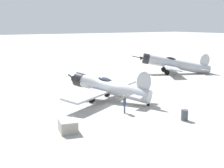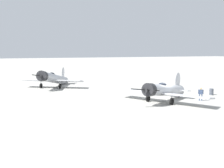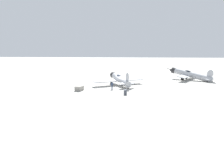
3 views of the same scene
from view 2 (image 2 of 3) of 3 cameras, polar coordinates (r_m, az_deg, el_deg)
The scene contains 5 objects.
ground_plane at distance 34.16m, azimuth 11.17°, elevation -3.60°, with size 400.00×400.00×0.00m, color #A8A59E.
airplane_foreground at distance 33.49m, azimuth 10.84°, elevation -1.32°, with size 11.51×10.02×3.43m.
airplane_mid_apron at distance 47.08m, azimuth -12.27°, elevation 1.12°, with size 10.73×9.92×3.51m.
ground_crew_mechanic at distance 35.49m, azimuth 18.22°, elevation -1.80°, with size 0.45×0.52×1.63m.
fuel_drum at distance 40.66m, azimuth 20.23°, elevation -1.56°, with size 0.61×0.61×0.90m.
Camera 2 is at (-27.75, 18.91, 6.26)m, focal length 43.33 mm.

